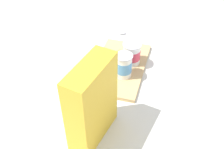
{
  "coord_description": "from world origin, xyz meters",
  "views": [
    {
      "loc": [
        0.86,
        0.2,
        0.72
      ],
      "look_at": [
        0.12,
        0.0,
        0.06
      ],
      "focal_mm": 44.19,
      "sensor_mm": 36.0,
      "label": 1
    }
  ],
  "objects_px": {
    "cereal_box": "(91,103)",
    "banana_bunch": "(114,62)",
    "spoon": "(128,33)",
    "yogurt_cup_front": "(132,54)",
    "cutting_board": "(120,67)",
    "yogurt_cup_back": "(124,66)"
  },
  "relations": [
    {
      "from": "cutting_board",
      "to": "banana_bunch",
      "type": "bearing_deg",
      "value": -76.6
    },
    {
      "from": "cereal_box",
      "to": "banana_bunch",
      "type": "bearing_deg",
      "value": -164.78
    },
    {
      "from": "banana_bunch",
      "to": "yogurt_cup_back",
      "type": "bearing_deg",
      "value": 46.1
    },
    {
      "from": "cereal_box",
      "to": "yogurt_cup_back",
      "type": "xyz_separation_m",
      "value": [
        -0.28,
        0.03,
        -0.07
      ]
    },
    {
      "from": "yogurt_cup_front",
      "to": "banana_bunch",
      "type": "height_order",
      "value": "yogurt_cup_front"
    },
    {
      "from": "spoon",
      "to": "cereal_box",
      "type": "bearing_deg",
      "value": 1.99
    },
    {
      "from": "cereal_box",
      "to": "banana_bunch",
      "type": "relative_size",
      "value": 1.46
    },
    {
      "from": "cereal_box",
      "to": "yogurt_cup_back",
      "type": "bearing_deg",
      "value": -174.43
    },
    {
      "from": "cutting_board",
      "to": "banana_bunch",
      "type": "height_order",
      "value": "banana_bunch"
    },
    {
      "from": "cereal_box",
      "to": "banana_bunch",
      "type": "distance_m",
      "value": 0.35
    },
    {
      "from": "cutting_board",
      "to": "yogurt_cup_back",
      "type": "bearing_deg",
      "value": 27.69
    },
    {
      "from": "yogurt_cup_back",
      "to": "cutting_board",
      "type": "bearing_deg",
      "value": -152.31
    },
    {
      "from": "yogurt_cup_front",
      "to": "yogurt_cup_back",
      "type": "xyz_separation_m",
      "value": [
        0.09,
        -0.01,
        0.0
      ]
    },
    {
      "from": "cereal_box",
      "to": "yogurt_cup_front",
      "type": "height_order",
      "value": "cereal_box"
    },
    {
      "from": "banana_bunch",
      "to": "spoon",
      "type": "xyz_separation_m",
      "value": [
        -0.27,
        -0.0,
        -0.03
      ]
    },
    {
      "from": "yogurt_cup_front",
      "to": "spoon",
      "type": "relative_size",
      "value": 0.68
    },
    {
      "from": "cutting_board",
      "to": "yogurt_cup_front",
      "type": "bearing_deg",
      "value": 129.37
    },
    {
      "from": "cereal_box",
      "to": "yogurt_cup_front",
      "type": "xyz_separation_m",
      "value": [
        -0.37,
        0.04,
        -0.08
      ]
    },
    {
      "from": "yogurt_cup_front",
      "to": "cereal_box",
      "type": "bearing_deg",
      "value": -6.84
    },
    {
      "from": "cutting_board",
      "to": "cereal_box",
      "type": "height_order",
      "value": "cereal_box"
    },
    {
      "from": "spoon",
      "to": "yogurt_cup_front",
      "type": "bearing_deg",
      "value": 15.85
    },
    {
      "from": "yogurt_cup_back",
      "to": "spoon",
      "type": "bearing_deg",
      "value": -170.52
    }
  ]
}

